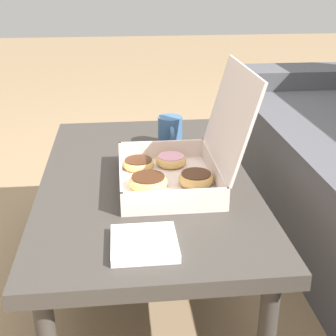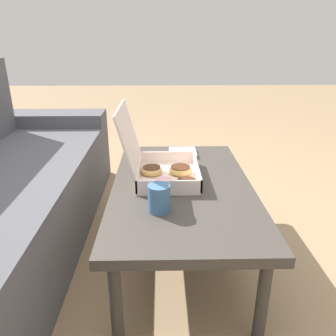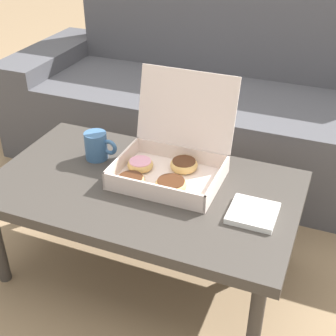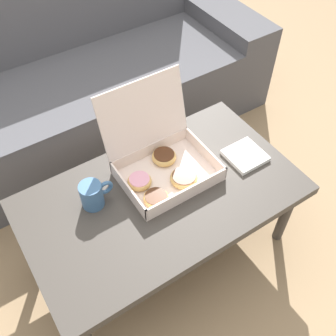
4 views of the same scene
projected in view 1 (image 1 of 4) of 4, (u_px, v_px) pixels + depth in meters
The scene contains 5 objects.
ground_plane at pixel (191, 279), 1.59m from camera, with size 12.00×12.00×0.00m, color #937756.
coffee_table at pixel (146, 187), 1.43m from camera, with size 1.07×0.62×0.40m.
pastry_box at pixel (178, 163), 1.35m from camera, with size 0.37×0.35×0.34m.
coffee_mug at pixel (170, 132), 1.62m from camera, with size 0.13×0.08×0.11m.
napkin_stack at pixel (144, 243), 1.05m from camera, with size 0.15×0.15×0.02m.
Camera 1 is at (1.29, -0.22, 0.98)m, focal length 50.00 mm.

